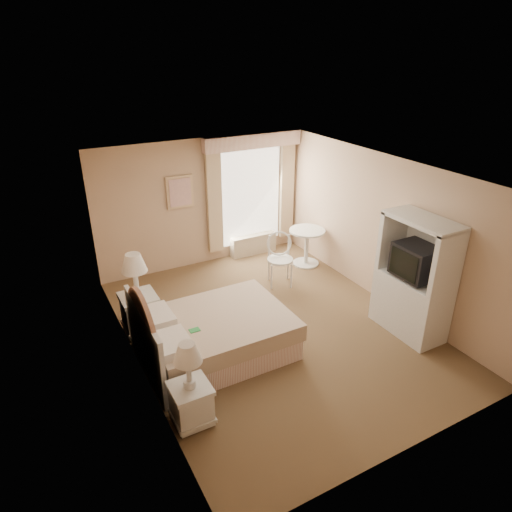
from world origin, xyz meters
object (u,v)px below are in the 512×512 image
nightstand_near (191,394)px  round_table (307,241)px  bed (211,335)px  armoire (413,286)px  nightstand_far (139,303)px  cafe_chair (280,255)px

nightstand_near → round_table: nightstand_near is taller
bed → armoire: (2.94, -0.88, 0.44)m
round_table → nightstand_far: bearing=-168.6°
bed → nightstand_far: 1.31m
nightstand_far → cafe_chair: 2.73m
nightstand_far → armoire: (3.65, -1.96, 0.28)m
bed → round_table: 3.39m
nightstand_near → cafe_chair: 3.68m
nightstand_near → armoire: bearing=3.0°
nightstand_near → nightstand_far: size_ratio=0.85×
nightstand_near → round_table: (3.58, 2.88, 0.08)m
nightstand_far → nightstand_near: bearing=-90.0°
nightstand_near → nightstand_far: bearing=90.0°
round_table → cafe_chair: bearing=-155.4°
nightstand_near → round_table: size_ratio=1.48×
nightstand_far → round_table: 3.65m
nightstand_far → cafe_chair: size_ratio=1.32×
nightstand_near → round_table: bearing=38.8°
round_table → cafe_chair: 0.97m
bed → nightstand_far: nightstand_far is taller
nightstand_near → nightstand_far: (-0.00, 2.16, 0.07)m
round_table → cafe_chair: (-0.88, -0.40, 0.07)m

